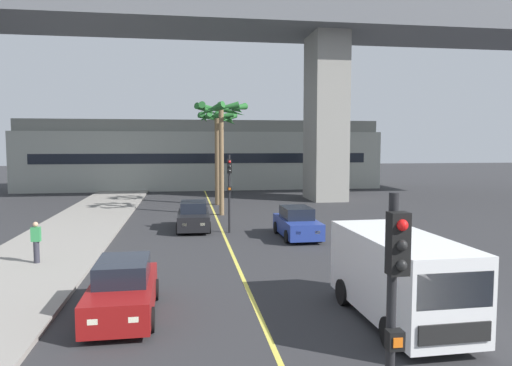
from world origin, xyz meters
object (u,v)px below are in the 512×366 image
traffic_light_median_near (394,314)px  car_queue_second (123,290)px  car_queue_third (297,224)px  traffic_light_median_far (229,183)px  car_queue_front (194,217)px  delivery_van (399,275)px  pedestrian_near_crosswalk (36,241)px  palm_tree_mid_median (217,130)px  palm_tree_near_median (221,118)px

traffic_light_median_near → car_queue_second: bearing=118.1°
car_queue_third → traffic_light_median_far: traffic_light_median_far is taller
car_queue_front → delivery_van: delivery_van is taller
pedestrian_near_crosswalk → car_queue_front: bearing=49.2°
palm_tree_mid_median → car_queue_third: bearing=-77.3°
traffic_light_median_near → palm_tree_mid_median: (0.07, 31.77, 3.15)m
car_queue_front → traffic_light_median_near: bearing=-84.5°
traffic_light_median_far → palm_tree_mid_median: size_ratio=0.57×
delivery_van → car_queue_second: bearing=167.8°
car_queue_front → palm_tree_mid_median: size_ratio=0.57×
palm_tree_mid_median → car_queue_second: bearing=-100.3°
car_queue_second → traffic_light_median_far: bearing=70.9°
palm_tree_mid_median → traffic_light_median_near: bearing=-90.1°
car_queue_front → car_queue_second: (-2.21, -13.19, 0.00)m
palm_tree_near_median → pedestrian_near_crosswalk: palm_tree_near_median is taller
car_queue_front → traffic_light_median_far: size_ratio=0.99×
car_queue_second → pedestrian_near_crosswalk: (-4.01, 5.97, 0.28)m
car_queue_front → palm_tree_mid_median: (2.11, 10.61, 5.14)m
delivery_van → palm_tree_mid_median: (-3.05, 25.39, 4.58)m
car_queue_third → traffic_light_median_far: bearing=152.1°
car_queue_front → palm_tree_near_median: (1.95, 5.18, 5.76)m
car_queue_front → pedestrian_near_crosswalk: (-6.22, -7.22, 0.28)m
car_queue_second → palm_tree_near_median: (4.16, 18.37, 5.76)m
palm_tree_near_median → pedestrian_near_crosswalk: (-8.17, -12.40, -5.49)m
car_queue_front → pedestrian_near_crosswalk: bearing=-130.8°
delivery_van → traffic_light_median_far: bearing=103.7°
car_queue_second → pedestrian_near_crosswalk: bearing=123.9°
delivery_van → palm_tree_near_median: palm_tree_near_median is taller
delivery_van → palm_tree_near_median: 20.88m
traffic_light_median_far → palm_tree_near_median: bearing=89.5°
car_queue_third → traffic_light_median_near: bearing=-99.9°
palm_tree_near_median → palm_tree_mid_median: size_ratio=1.04×
car_queue_third → palm_tree_mid_median: 14.96m
delivery_van → palm_tree_mid_median: palm_tree_mid_median is taller
traffic_light_median_near → pedestrian_near_crosswalk: traffic_light_median_near is taller
car_queue_second → pedestrian_near_crosswalk: pedestrian_near_crosswalk is taller
delivery_van → pedestrian_near_crosswalk: 13.67m
car_queue_second → traffic_light_median_near: (4.26, -7.96, 1.99)m
palm_tree_mid_median → car_queue_front: bearing=-101.2°
traffic_light_median_near → pedestrian_near_crosswalk: bearing=120.7°
car_queue_third → pedestrian_near_crosswalk: (-11.42, -4.12, 0.28)m
car_queue_third → palm_tree_near_median: 10.59m
delivery_van → traffic_light_median_near: bearing=-116.1°
car_queue_front → palm_tree_near_median: 7.99m
traffic_light_median_near → pedestrian_near_crosswalk: (-8.27, 13.94, -1.72)m
car_queue_second → palm_tree_near_median: 19.70m
car_queue_second → traffic_light_median_far: 12.69m
car_queue_second → palm_tree_mid_median: palm_tree_mid_median is taller
car_queue_second → traffic_light_median_far: traffic_light_median_far is taller
traffic_light_median_far → palm_tree_near_median: (0.06, 6.53, 3.77)m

